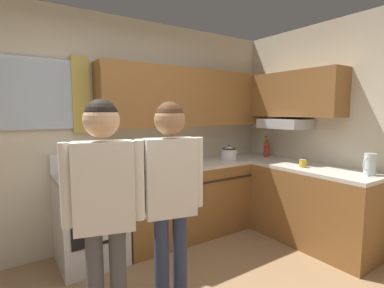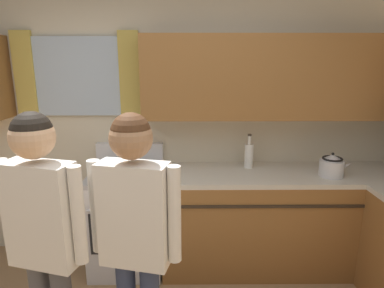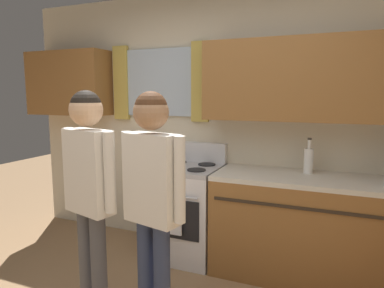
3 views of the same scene
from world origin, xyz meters
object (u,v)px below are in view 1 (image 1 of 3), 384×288
at_px(water_pitcher, 370,164).
at_px(bottle_sauce_red, 267,150).
at_px(adult_left, 104,196).
at_px(bottle_milk_white, 176,153).
at_px(mug_mustard_yellow, 303,163).
at_px(bottle_oil_amber, 266,148).
at_px(adult_in_plaid, 170,185).
at_px(stove_oven, 90,217).
at_px(stovetop_kettle, 229,153).
at_px(mug_cobalt_blue, 304,162).

bearing_deg(water_pitcher, bottle_sauce_red, 88.67).
bearing_deg(adult_left, bottle_milk_white, 45.21).
bearing_deg(mug_mustard_yellow, bottle_oil_amber, 68.80).
bearing_deg(bottle_sauce_red, adult_in_plaid, -154.99).
bearing_deg(mug_mustard_yellow, bottle_milk_white, 134.82).
distance_m(stove_oven, bottle_sauce_red, 2.45).
height_order(bottle_milk_white, adult_in_plaid, adult_in_plaid).
xyz_separation_m(stovetop_kettle, water_pitcher, (0.59, -1.45, 0.02)).
xyz_separation_m(adult_left, adult_in_plaid, (0.48, 0.01, -0.00)).
xyz_separation_m(stove_oven, bottle_oil_amber, (2.49, -0.08, 0.54)).
bearing_deg(stove_oven, bottle_oil_amber, -1.73).
height_order(stovetop_kettle, adult_in_plaid, adult_in_plaid).
relative_size(stovetop_kettle, water_pitcher, 1.24).
height_order(bottle_oil_amber, adult_in_plaid, adult_in_plaid).
relative_size(bottle_oil_amber, mug_mustard_yellow, 2.38).
height_order(bottle_sauce_red, mug_cobalt_blue, bottle_sauce_red).
distance_m(mug_cobalt_blue, stovetop_kettle, 0.91).
bearing_deg(bottle_oil_amber, stove_oven, 178.27).
height_order(bottle_milk_white, bottle_oil_amber, bottle_milk_white).
bearing_deg(bottle_sauce_red, stovetop_kettle, 172.81).
bearing_deg(stove_oven, bottle_sauce_red, -4.45).
distance_m(bottle_sauce_red, water_pitcher, 1.37).
bearing_deg(bottle_oil_amber, mug_cobalt_blue, -105.11).
bearing_deg(stove_oven, water_pitcher, -33.47).
height_order(bottle_milk_white, mug_mustard_yellow, bottle_milk_white).
bearing_deg(mug_mustard_yellow, water_pitcher, -72.75).
bearing_deg(bottle_oil_amber, stovetop_kettle, -177.52).
distance_m(bottle_milk_white, bottle_sauce_red, 1.33).
xyz_separation_m(water_pitcher, adult_in_plaid, (-2.08, 0.39, 0.00)).
xyz_separation_m(stove_oven, stovetop_kettle, (1.76, -0.11, 0.53)).
relative_size(bottle_milk_white, mug_cobalt_blue, 2.73).
height_order(bottle_sauce_red, adult_left, adult_left).
relative_size(bottle_milk_white, adult_left, 0.19).
bearing_deg(water_pitcher, stovetop_kettle, 112.29).
xyz_separation_m(mug_cobalt_blue, adult_left, (-2.49, -0.33, 0.07)).
relative_size(bottle_sauce_red, stovetop_kettle, 0.90).
distance_m(bottle_milk_white, stovetop_kettle, 0.70).
bearing_deg(mug_mustard_yellow, mug_cobalt_blue, 32.46).
xyz_separation_m(bottle_sauce_red, mug_cobalt_blue, (-0.10, -0.67, -0.05)).
bearing_deg(adult_in_plaid, stove_oven, 103.16).
xyz_separation_m(bottle_sauce_red, water_pitcher, (-0.03, -1.37, 0.02)).
distance_m(mug_cobalt_blue, water_pitcher, 0.71).
relative_size(stove_oven, stovetop_kettle, 4.02).
distance_m(bottle_sauce_red, stovetop_kettle, 0.63).
relative_size(stove_oven, water_pitcher, 5.00).
relative_size(stove_oven, adult_left, 0.68).
distance_m(stove_oven, mug_mustard_yellow, 2.40).
bearing_deg(adult_left, stovetop_kettle, 28.64).
distance_m(stove_oven, bottle_oil_amber, 2.55).
bearing_deg(bottle_milk_white, adult_left, -134.79).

